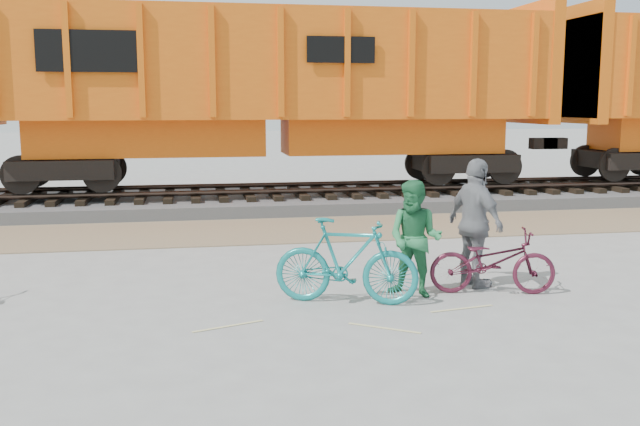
# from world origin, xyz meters

# --- Properties ---
(ground) EXTENTS (120.00, 120.00, 0.00)m
(ground) POSITION_xyz_m (0.00, 0.00, 0.00)
(ground) COLOR #9E9E99
(ground) RESTS_ON ground
(gravel_strip) EXTENTS (120.00, 3.00, 0.02)m
(gravel_strip) POSITION_xyz_m (0.00, 5.50, 0.01)
(gravel_strip) COLOR #957C5C
(gravel_strip) RESTS_ON ground
(ballast_bed) EXTENTS (120.00, 4.00, 0.30)m
(ballast_bed) POSITION_xyz_m (0.00, 9.00, 0.15)
(ballast_bed) COLOR slate
(ballast_bed) RESTS_ON ground
(track) EXTENTS (120.00, 2.60, 0.24)m
(track) POSITION_xyz_m (0.00, 9.00, 0.47)
(track) COLOR black
(track) RESTS_ON ballast_bed
(hopper_car_center) EXTENTS (14.00, 3.13, 4.65)m
(hopper_car_center) POSITION_xyz_m (0.68, 9.00, 3.01)
(hopper_car_center) COLOR black
(hopper_car_center) RESTS_ON track
(bicycle_teal) EXTENTS (1.97, 1.16, 1.14)m
(bicycle_teal) POSITION_xyz_m (0.59, -0.08, 0.57)
(bicycle_teal) COLOR teal
(bicycle_teal) RESTS_ON ground
(bicycle_maroon) EXTENTS (1.81, 0.98, 0.90)m
(bicycle_maroon) POSITION_xyz_m (2.69, 0.05, 0.45)
(bicycle_maroon) COLOR #50192B
(bicycle_maroon) RESTS_ON ground
(person_man) EXTENTS (0.98, 0.94, 1.59)m
(person_man) POSITION_xyz_m (1.59, 0.12, 0.80)
(person_man) COLOR #2A7947
(person_man) RESTS_ON ground
(person_woman) EXTENTS (0.75, 1.17, 1.85)m
(person_woman) POSITION_xyz_m (2.59, 0.45, 0.93)
(person_woman) COLOR gray
(person_woman) RESTS_ON ground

